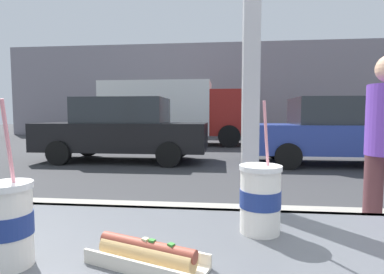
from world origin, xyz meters
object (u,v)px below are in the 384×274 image
(soda_cup_right, at_px, (260,198))
(hotdog_tray_far, at_px, (147,254))
(box_truck, at_px, (175,110))
(parked_car_blue, at_px, (338,131))
(soda_cup_left, at_px, (9,223))
(parked_car_black, at_px, (123,129))

(soda_cup_right, height_order, hotdog_tray_far, soda_cup_right)
(hotdog_tray_far, relative_size, box_truck, 0.04)
(hotdog_tray_far, relative_size, parked_car_blue, 0.05)
(soda_cup_left, distance_m, hotdog_tray_far, 0.27)
(soda_cup_left, relative_size, box_truck, 0.05)
(soda_cup_left, relative_size, hotdog_tray_far, 1.27)
(hotdog_tray_far, bearing_deg, box_truck, 98.95)
(parked_car_black, relative_size, box_truck, 0.73)
(parked_car_black, distance_m, parked_car_blue, 5.82)
(soda_cup_left, xyz_separation_m, box_truck, (-1.72, 12.62, 0.42))
(soda_cup_left, height_order, parked_car_black, parked_car_black)
(soda_cup_right, xyz_separation_m, parked_car_blue, (2.92, 7.46, -0.22))
(soda_cup_left, relative_size, parked_car_black, 0.07)
(soda_cup_right, distance_m, parked_car_blue, 8.01)
(soda_cup_left, distance_m, box_truck, 12.75)
(soda_cup_left, relative_size, parked_car_blue, 0.07)
(soda_cup_left, bearing_deg, parked_car_blue, 65.99)
(hotdog_tray_far, relative_size, parked_car_black, 0.05)
(parked_car_black, bearing_deg, soda_cup_left, -72.65)
(soda_cup_right, xyz_separation_m, parked_car_black, (-2.90, 7.46, -0.21))
(box_truck, bearing_deg, soda_cup_left, -82.23)
(soda_cup_right, distance_m, hotdog_tray_far, 0.31)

